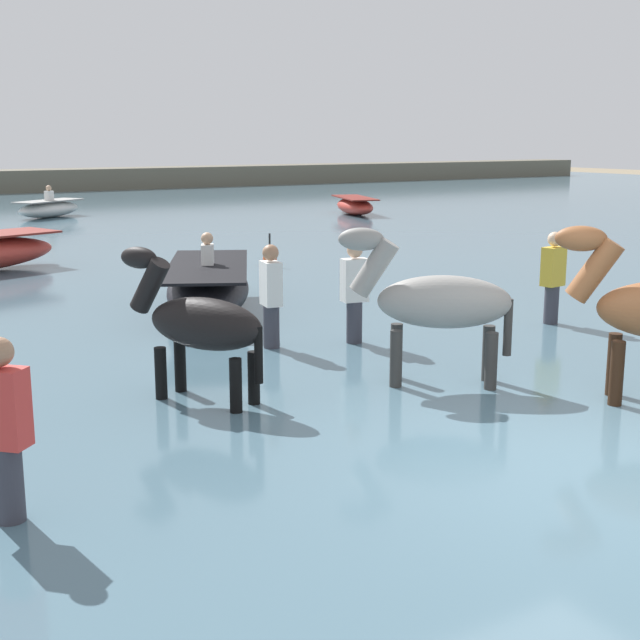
{
  "coord_description": "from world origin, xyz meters",
  "views": [
    {
      "loc": [
        -5.21,
        -4.53,
        2.91
      ],
      "look_at": [
        -0.07,
        3.85,
        0.85
      ],
      "focal_mm": 49.23,
      "sensor_mm": 36.0,
      "label": 1
    }
  ],
  "objects_px": {
    "boat_distant_east": "(208,288)",
    "person_wading_mid": "(6,448)",
    "person_onlooker_left": "(552,287)",
    "person_spectator_far": "(271,306)",
    "boat_mid_channel": "(49,209)",
    "horse_flank_black": "(200,328)",
    "horse_trailing_grey": "(437,306)",
    "boat_near_starboard": "(355,206)",
    "person_wading_close": "(354,302)",
    "channel_buoy": "(270,258)"
  },
  "relations": [
    {
      "from": "boat_distant_east",
      "to": "person_wading_mid",
      "type": "distance_m",
      "value": 7.34
    },
    {
      "from": "person_wading_mid",
      "to": "person_onlooker_left",
      "type": "height_order",
      "value": "same"
    },
    {
      "from": "person_wading_mid",
      "to": "person_spectator_far",
      "type": "xyz_separation_m",
      "value": [
        3.89,
        3.47,
        0.0
      ]
    },
    {
      "from": "boat_mid_channel",
      "to": "person_onlooker_left",
      "type": "height_order",
      "value": "person_onlooker_left"
    },
    {
      "from": "horse_flank_black",
      "to": "boat_mid_channel",
      "type": "bearing_deg",
      "value": 79.15
    },
    {
      "from": "boat_mid_channel",
      "to": "person_spectator_far",
      "type": "bearing_deg",
      "value": -97.0
    },
    {
      "from": "horse_flank_black",
      "to": "person_spectator_far",
      "type": "height_order",
      "value": "horse_flank_black"
    },
    {
      "from": "horse_trailing_grey",
      "to": "horse_flank_black",
      "type": "height_order",
      "value": "horse_trailing_grey"
    },
    {
      "from": "boat_near_starboard",
      "to": "person_spectator_far",
      "type": "height_order",
      "value": "person_spectator_far"
    },
    {
      "from": "horse_trailing_grey",
      "to": "person_spectator_far",
      "type": "distance_m",
      "value": 2.44
    },
    {
      "from": "horse_flank_black",
      "to": "boat_distant_east",
      "type": "xyz_separation_m",
      "value": [
        1.96,
        4.13,
        -0.39
      ]
    },
    {
      "from": "horse_flank_black",
      "to": "person_wading_close",
      "type": "distance_m",
      "value": 2.96
    },
    {
      "from": "horse_trailing_grey",
      "to": "person_onlooker_left",
      "type": "relative_size",
      "value": 1.22
    },
    {
      "from": "person_wading_mid",
      "to": "channel_buoy",
      "type": "relative_size",
      "value": 2.48
    },
    {
      "from": "horse_trailing_grey",
      "to": "boat_distant_east",
      "type": "xyz_separation_m",
      "value": [
        -0.4,
        4.86,
        -0.48
      ]
    },
    {
      "from": "boat_distant_east",
      "to": "person_spectator_far",
      "type": "bearing_deg",
      "value": -96.99
    },
    {
      "from": "person_onlooker_left",
      "to": "channel_buoy",
      "type": "distance_m",
      "value": 7.02
    },
    {
      "from": "boat_near_starboard",
      "to": "person_wading_mid",
      "type": "bearing_deg",
      "value": -129.32
    },
    {
      "from": "person_wading_mid",
      "to": "person_spectator_far",
      "type": "height_order",
      "value": "same"
    },
    {
      "from": "person_wading_mid",
      "to": "person_spectator_far",
      "type": "bearing_deg",
      "value": 41.68
    },
    {
      "from": "horse_trailing_grey",
      "to": "person_spectator_far",
      "type": "height_order",
      "value": "horse_trailing_grey"
    },
    {
      "from": "horse_trailing_grey",
      "to": "boat_mid_channel",
      "type": "relative_size",
      "value": 0.76
    },
    {
      "from": "horse_trailing_grey",
      "to": "channel_buoy",
      "type": "relative_size",
      "value": 3.03
    },
    {
      "from": "person_wading_close",
      "to": "person_onlooker_left",
      "type": "xyz_separation_m",
      "value": [
        2.99,
        -0.47,
        0.0
      ]
    },
    {
      "from": "person_wading_mid",
      "to": "person_wading_close",
      "type": "height_order",
      "value": "same"
    },
    {
      "from": "boat_distant_east",
      "to": "horse_flank_black",
      "type": "bearing_deg",
      "value": -115.38
    },
    {
      "from": "boat_distant_east",
      "to": "channel_buoy",
      "type": "height_order",
      "value": "boat_distant_east"
    },
    {
      "from": "horse_flank_black",
      "to": "boat_distant_east",
      "type": "bearing_deg",
      "value": 64.62
    },
    {
      "from": "boat_distant_east",
      "to": "person_wading_mid",
      "type": "bearing_deg",
      "value": -124.97
    },
    {
      "from": "boat_near_starboard",
      "to": "channel_buoy",
      "type": "xyz_separation_m",
      "value": [
        -8.12,
        -9.06,
        -0.13
      ]
    },
    {
      "from": "horse_flank_black",
      "to": "horse_trailing_grey",
      "type": "bearing_deg",
      "value": -17.26
    },
    {
      "from": "channel_buoy",
      "to": "boat_mid_channel",
      "type": "bearing_deg",
      "value": 93.97
    },
    {
      "from": "boat_mid_channel",
      "to": "channel_buoy",
      "type": "xyz_separation_m",
      "value": [
        0.92,
        -13.3,
        -0.13
      ]
    },
    {
      "from": "boat_distant_east",
      "to": "boat_near_starboard",
      "type": "height_order",
      "value": "boat_distant_east"
    },
    {
      "from": "person_wading_mid",
      "to": "person_onlooker_left",
      "type": "xyz_separation_m",
      "value": [
        7.9,
        2.69,
        0.0
      ]
    },
    {
      "from": "boat_mid_channel",
      "to": "person_wading_mid",
      "type": "xyz_separation_m",
      "value": [
        -6.29,
        -22.96,
        0.24
      ]
    },
    {
      "from": "horse_flank_black",
      "to": "person_wading_close",
      "type": "bearing_deg",
      "value": 25.43
    },
    {
      "from": "person_spectator_far",
      "to": "channel_buoy",
      "type": "bearing_deg",
      "value": 61.83
    },
    {
      "from": "boat_distant_east",
      "to": "boat_near_starboard",
      "type": "xyz_separation_m",
      "value": [
        11.13,
        12.7,
        -0.07
      ]
    },
    {
      "from": "person_wading_close",
      "to": "channel_buoy",
      "type": "xyz_separation_m",
      "value": [
        2.29,
        6.5,
        -0.37
      ]
    },
    {
      "from": "boat_mid_channel",
      "to": "person_wading_mid",
      "type": "bearing_deg",
      "value": -105.31
    },
    {
      "from": "boat_distant_east",
      "to": "person_wading_close",
      "type": "xyz_separation_m",
      "value": [
        0.71,
        -2.86,
        0.17
      ]
    },
    {
      "from": "boat_distant_east",
      "to": "person_wading_mid",
      "type": "relative_size",
      "value": 2.27
    },
    {
      "from": "horse_flank_black",
      "to": "person_onlooker_left",
      "type": "distance_m",
      "value": 5.71
    },
    {
      "from": "person_spectator_far",
      "to": "person_wading_mid",
      "type": "bearing_deg",
      "value": -138.32
    },
    {
      "from": "boat_mid_channel",
      "to": "person_spectator_far",
      "type": "relative_size",
      "value": 1.61
    },
    {
      "from": "boat_distant_east",
      "to": "person_onlooker_left",
      "type": "relative_size",
      "value": 2.27
    },
    {
      "from": "horse_flank_black",
      "to": "boat_distant_east",
      "type": "distance_m",
      "value": 4.58
    },
    {
      "from": "channel_buoy",
      "to": "boat_distant_east",
      "type": "bearing_deg",
      "value": -129.5
    },
    {
      "from": "horse_trailing_grey",
      "to": "channel_buoy",
      "type": "bearing_deg",
      "value": 72.96
    }
  ]
}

